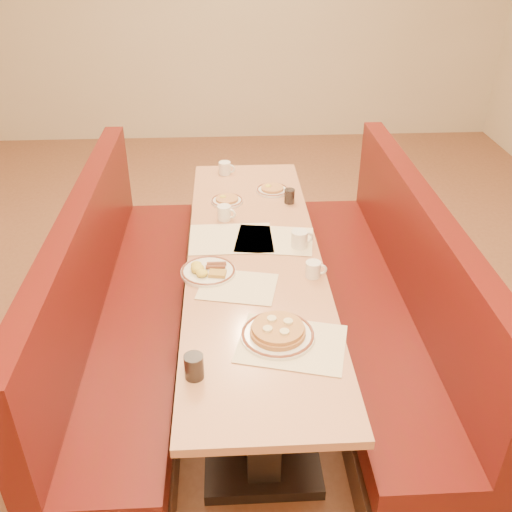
{
  "coord_description": "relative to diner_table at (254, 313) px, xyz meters",
  "views": [
    {
      "loc": [
        -0.13,
        -2.56,
        2.3
      ],
      "look_at": [
        0.0,
        -0.17,
        0.85
      ],
      "focal_mm": 40.0,
      "sensor_mm": 36.0,
      "label": 1
    }
  ],
  "objects": [
    {
      "name": "ground",
      "position": [
        0.0,
        0.0,
        -0.37
      ],
      "size": [
        8.0,
        8.0,
        0.0
      ],
      "primitive_type": "plane",
      "color": "#9E6647",
      "rests_on": "ground"
    },
    {
      "name": "room_envelope",
      "position": [
        0.0,
        0.0,
        1.56
      ],
      "size": [
        6.04,
        8.04,
        2.82
      ],
      "color": "beige",
      "rests_on": "ground"
    },
    {
      "name": "diner_table",
      "position": [
        0.0,
        0.0,
        0.0
      ],
      "size": [
        0.7,
        2.5,
        0.75
      ],
      "color": "black",
      "rests_on": "ground"
    },
    {
      "name": "booth_left",
      "position": [
        -0.73,
        0.0,
        -0.01
      ],
      "size": [
        0.55,
        2.5,
        1.05
      ],
      "color": "#4C3326",
      "rests_on": "ground"
    },
    {
      "name": "booth_right",
      "position": [
        0.73,
        0.0,
        -0.01
      ],
      "size": [
        0.55,
        2.5,
        1.05
      ],
      "color": "#4C3326",
      "rests_on": "ground"
    },
    {
      "name": "placemat_near_left",
      "position": [
        -0.09,
        -0.29,
        0.38
      ],
      "size": [
        0.41,
        0.34,
        0.0
      ],
      "primitive_type": "cube",
      "rotation": [
        0.0,
        0.0,
        -0.21
      ],
      "color": "#FCE5C5",
      "rests_on": "diner_table"
    },
    {
      "name": "placemat_near_right",
      "position": [
        0.12,
        -0.72,
        0.38
      ],
      "size": [
        0.51,
        0.43,
        0.0
      ],
      "primitive_type": "cube",
      "rotation": [
        0.0,
        0.0,
        -0.26
      ],
      "color": "#FCE5C5",
      "rests_on": "diner_table"
    },
    {
      "name": "placemat_far_left",
      "position": [
        -0.12,
        0.19,
        0.38
      ],
      "size": [
        0.46,
        0.34,
        0.0
      ],
      "primitive_type": "cube",
      "rotation": [
        0.0,
        0.0,
        0.01
      ],
      "color": "#FCE5C5",
      "rests_on": "diner_table"
    },
    {
      "name": "placemat_far_right",
      "position": [
        0.12,
        0.16,
        0.38
      ],
      "size": [
        0.46,
        0.37,
        0.0
      ],
      "primitive_type": "cube",
      "rotation": [
        0.0,
        0.0,
        -0.16
      ],
      "color": "#FCE5C5",
      "rests_on": "diner_table"
    },
    {
      "name": "pancake_plate",
      "position": [
        0.06,
        -0.68,
        0.4
      ],
      "size": [
        0.32,
        0.32,
        0.07
      ],
      "rotation": [
        0.0,
        0.0,
        0.03
      ],
      "color": "white",
      "rests_on": "diner_table"
    },
    {
      "name": "eggs_plate",
      "position": [
        -0.24,
        -0.16,
        0.39
      ],
      "size": [
        0.28,
        0.28,
        0.06
      ],
      "rotation": [
        0.0,
        0.0,
        -0.17
      ],
      "color": "white",
      "rests_on": "diner_table"
    },
    {
      "name": "extra_plate_mid",
      "position": [
        0.16,
        0.8,
        0.39
      ],
      "size": [
        0.21,
        0.21,
        0.04
      ],
      "rotation": [
        0.0,
        0.0,
        -0.4
      ],
      "color": "white",
      "rests_on": "diner_table"
    },
    {
      "name": "extra_plate_far",
      "position": [
        -0.14,
        0.65,
        0.39
      ],
      "size": [
        0.2,
        0.2,
        0.04
      ],
      "rotation": [
        0.0,
        0.0,
        0.05
      ],
      "color": "white",
      "rests_on": "diner_table"
    },
    {
      "name": "coffee_mug_a",
      "position": [
        0.28,
        -0.21,
        0.42
      ],
      "size": [
        0.11,
        0.08,
        0.08
      ],
      "rotation": [
        0.0,
        0.0,
        -0.08
      ],
      "color": "white",
      "rests_on": "diner_table"
    },
    {
      "name": "coffee_mug_b",
      "position": [
        -0.15,
        0.42,
        0.42
      ],
      "size": [
        0.11,
        0.08,
        0.09
      ],
      "rotation": [
        0.0,
        0.0,
        -0.39
      ],
      "color": "white",
      "rests_on": "diner_table"
    },
    {
      "name": "coffee_mug_c",
      "position": [
        0.25,
        0.08,
        0.42
      ],
      "size": [
        0.12,
        0.09,
        0.09
      ],
      "rotation": [
        0.0,
        0.0,
        0.29
      ],
      "color": "white",
      "rests_on": "diner_table"
    },
    {
      "name": "coffee_mug_d",
      "position": [
        -0.14,
        1.1,
        0.42
      ],
      "size": [
        0.11,
        0.08,
        0.09
      ],
      "rotation": [
        0.0,
        0.0,
        -0.3
      ],
      "color": "white",
      "rests_on": "diner_table"
    },
    {
      "name": "soda_tumbler_near",
      "position": [
        -0.28,
        -0.9,
        0.43
      ],
      "size": [
        0.08,
        0.08,
        0.1
      ],
      "color": "black",
      "rests_on": "diner_table"
    },
    {
      "name": "soda_tumbler_mid",
      "position": [
        0.25,
        0.63,
        0.42
      ],
      "size": [
        0.06,
        0.06,
        0.09
      ],
      "color": "black",
      "rests_on": "diner_table"
    }
  ]
}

